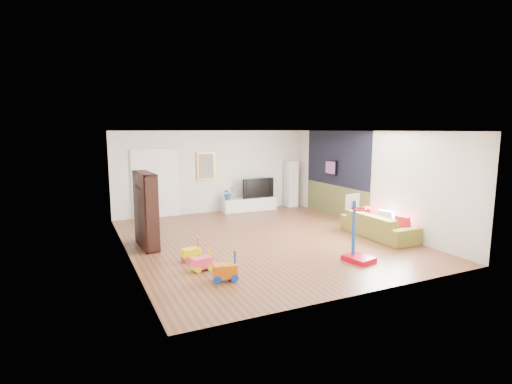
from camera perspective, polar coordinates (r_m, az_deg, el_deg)
name	(u,v)px	position (r m, az deg, el deg)	size (l,w,h in m)	color
floor	(263,239)	(10.13, 0.97, -6.76)	(6.50, 7.50, 0.00)	brown
ceiling	(263,131)	(9.75, 1.01, 8.70)	(6.50, 7.50, 0.00)	white
wall_back	(213,172)	(13.29, -6.15, 2.88)	(6.50, 0.00, 2.70)	beige
wall_front	(364,216)	(6.74, 15.19, -3.29)	(6.50, 0.00, 2.70)	white
wall_left	(126,195)	(8.92, -18.10, -0.47)	(0.00, 7.50, 2.70)	silver
wall_right	(367,179)	(11.64, 15.52, 1.75)	(0.00, 7.50, 2.70)	silver
navy_accent	(337,158)	(12.67, 11.44, 4.73)	(0.01, 3.20, 1.70)	black
olive_wainscot	(335,201)	(12.84, 11.25, -1.29)	(0.01, 3.20, 1.00)	brown
doorway	(156,184)	(12.80, -14.14, 1.08)	(1.45, 0.06, 2.10)	white
painting_back	(206,166)	(13.15, -7.14, 3.68)	(0.62, 0.06, 0.92)	gold
artwork_right	(331,168)	(12.82, 10.63, 3.46)	(0.04, 0.56, 0.46)	#7F3F8C
media_console	(249,204)	(13.59, -0.98, -1.76)	(1.86, 0.47, 0.43)	silver
tall_cabinet	(291,184)	(14.31, 5.04, 1.18)	(0.38, 0.38, 1.63)	white
bookshelf	(146,210)	(9.63, -15.46, -2.50)	(0.32, 1.21, 1.77)	black
sofa	(379,225)	(10.73, 17.11, -4.57)	(2.10, 0.82, 0.61)	olive
basketball_hoop	(360,229)	(8.58, 14.64, -5.07)	(0.48, 0.59, 1.41)	#B70017
ride_on_yellow	(191,249)	(8.58, -9.28, -8.07)	(0.37, 0.23, 0.49)	#FBD400
ride_on_orange	(225,265)	(7.41, -4.45, -10.42)	(0.43, 0.27, 0.58)	#D56009
ride_on_pink	(202,258)	(7.97, -7.77, -9.36)	(0.37, 0.23, 0.50)	#FF3C6B
child	(151,207)	(12.51, -14.75, -2.09)	(0.30, 0.20, 0.82)	gray
tv	(257,188)	(13.63, 0.10, 0.63)	(1.16, 0.15, 0.67)	black
vase_plant	(228,193)	(13.23, -4.03, -0.19)	(0.38, 0.33, 0.42)	#214889
pillow_left	(403,223)	(10.36, 20.24, -4.19)	(0.10, 0.36, 0.36)	#B7172E
pillow_center	(386,218)	(10.83, 18.12, -3.53)	(0.10, 0.40, 0.40)	white
pillow_right	(369,214)	(11.23, 15.89, -2.99)	(0.09, 0.36, 0.36)	#BE0834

